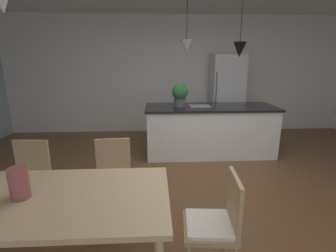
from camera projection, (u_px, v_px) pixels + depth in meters
ground_plane at (202, 201)px, 3.14m from camera, size 10.00×8.40×0.04m
wall_back_kitchen at (179, 75)px, 5.94m from camera, size 10.00×0.12×2.70m
dining_table at (31, 205)px, 1.82m from camera, size 2.02×0.93×0.74m
chair_far_right at (113, 177)px, 2.70m from camera, size 0.43×0.43×0.87m
chair_kitchen_end at (216, 223)px, 1.94m from camera, size 0.43×0.43×0.87m
chair_far_left at (28, 179)px, 2.65m from camera, size 0.43×0.43×0.87m
kitchen_island at (210, 130)px, 4.58m from camera, size 2.34×0.86×0.91m
refrigerator at (226, 96)px, 5.72m from camera, size 0.71×0.67×1.83m
pendant_over_island_main at (187, 46)px, 4.18m from camera, size 0.26×0.26×0.86m
pendant_over_island_aux at (240, 50)px, 4.24m from camera, size 0.22×0.22×0.95m
potted_plant_on_island at (180, 94)px, 4.38m from camera, size 0.28×0.28×0.41m
vase_on_dining_table at (19, 183)px, 1.77m from camera, size 0.14×0.14×0.23m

